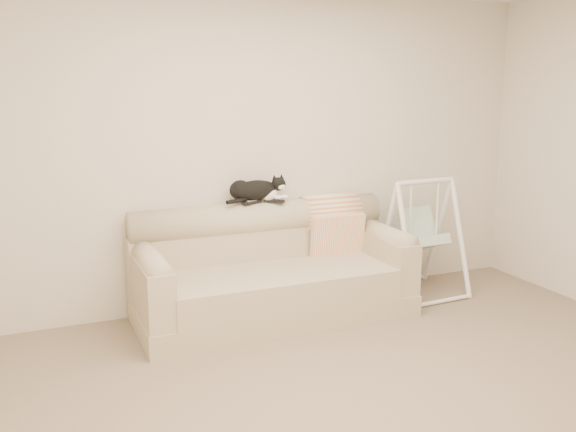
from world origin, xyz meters
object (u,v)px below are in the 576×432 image
Objects in this scene: sofa at (271,274)px; remote_b at (275,201)px; remote_a at (252,202)px; tuxedo_cat at (256,190)px; baby_swing at (422,237)px.

sofa is 0.60m from remote_b.
tuxedo_cat reaches higher than remote_a.
remote_a is (-0.08, 0.22, 0.56)m from sofa.
remote_a is 1.59m from baby_swing.
sofa is at bearing -119.97° from remote_b.
baby_swing is at bearing -9.68° from tuxedo_cat.
remote_b is at bearing 60.03° from sofa.
tuxedo_cat is (-0.15, 0.05, 0.10)m from remote_b.
tuxedo_cat is at bearing 27.12° from remote_a.
remote_a is at bearing -152.88° from tuxedo_cat.
remote_b is (0.12, 0.20, 0.56)m from sofa.
sofa is at bearing -83.03° from tuxedo_cat.
tuxedo_cat is (-0.03, 0.25, 0.65)m from sofa.
baby_swing is at bearing -0.26° from sofa.
baby_swing is (1.45, -0.01, 0.17)m from sofa.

